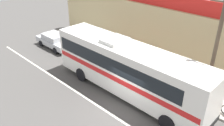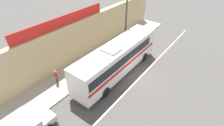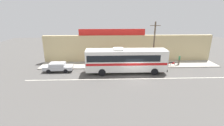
{
  "view_description": "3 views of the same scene",
  "coord_description": "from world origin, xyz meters",
  "px_view_note": "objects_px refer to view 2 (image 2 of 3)",
  "views": [
    {
      "loc": [
        7.89,
        -8.93,
        9.63
      ],
      "look_at": [
        -2.3,
        1.41,
        2.0
      ],
      "focal_mm": 37.9,
      "sensor_mm": 36.0,
      "label": 1
    },
    {
      "loc": [
        -13.49,
        -7.03,
        12.06
      ],
      "look_at": [
        -1.62,
        1.95,
        1.56
      ],
      "focal_mm": 27.55,
      "sensor_mm": 36.0,
      "label": 2
    },
    {
      "loc": [
        -4.0,
        -21.59,
        9.12
      ],
      "look_at": [
        -3.16,
        1.14,
        1.7
      ],
      "focal_mm": 26.38,
      "sensor_mm": 36.0,
      "label": 3
    }
  ],
  "objects_px": {
    "intercity_bus": "(117,58)",
    "utility_pole": "(126,23)",
    "motorcycle_orange": "(136,37)",
    "motorcycle_purple": "(130,41)",
    "pedestrian_by_curb": "(137,29)",
    "pedestrian_far_right": "(56,76)"
  },
  "relations": [
    {
      "from": "utility_pole",
      "to": "pedestrian_by_curb",
      "type": "xyz_separation_m",
      "value": [
        4.89,
        1.03,
        -2.75
      ]
    },
    {
      "from": "utility_pole",
      "to": "pedestrian_by_curb",
      "type": "distance_m",
      "value": 5.7
    },
    {
      "from": "intercity_bus",
      "to": "motorcycle_purple",
      "type": "distance_m",
      "value": 7.14
    },
    {
      "from": "intercity_bus",
      "to": "motorcycle_orange",
      "type": "distance_m",
      "value": 8.64
    },
    {
      "from": "motorcycle_orange",
      "to": "motorcycle_purple",
      "type": "relative_size",
      "value": 0.99
    },
    {
      "from": "intercity_bus",
      "to": "motorcycle_purple",
      "type": "relative_size",
      "value": 6.41
    },
    {
      "from": "intercity_bus",
      "to": "pedestrian_by_curb",
      "type": "distance_m",
      "value": 10.13
    },
    {
      "from": "pedestrian_far_right",
      "to": "pedestrian_by_curb",
      "type": "height_order",
      "value": "pedestrian_by_curb"
    },
    {
      "from": "motorcycle_orange",
      "to": "intercity_bus",
      "type": "bearing_deg",
      "value": -163.63
    },
    {
      "from": "intercity_bus",
      "to": "utility_pole",
      "type": "height_order",
      "value": "utility_pole"
    },
    {
      "from": "utility_pole",
      "to": "pedestrian_far_right",
      "type": "relative_size",
      "value": 4.36
    },
    {
      "from": "intercity_bus",
      "to": "utility_pole",
      "type": "xyz_separation_m",
      "value": [
        4.7,
        2.09,
        1.83
      ]
    },
    {
      "from": "motorcycle_purple",
      "to": "pedestrian_by_curb",
      "type": "relative_size",
      "value": 1.07
    },
    {
      "from": "intercity_bus",
      "to": "pedestrian_far_right",
      "type": "relative_size",
      "value": 7.15
    },
    {
      "from": "intercity_bus",
      "to": "pedestrian_far_right",
      "type": "bearing_deg",
      "value": 143.19
    },
    {
      "from": "utility_pole",
      "to": "motorcycle_orange",
      "type": "bearing_deg",
      "value": 5.13
    },
    {
      "from": "intercity_bus",
      "to": "motorcycle_orange",
      "type": "xyz_separation_m",
      "value": [
        8.17,
        2.4,
        -1.5
      ]
    },
    {
      "from": "motorcycle_orange",
      "to": "pedestrian_by_curb",
      "type": "xyz_separation_m",
      "value": [
        1.42,
        0.72,
        0.58
      ]
    },
    {
      "from": "motorcycle_purple",
      "to": "pedestrian_far_right",
      "type": "relative_size",
      "value": 1.12
    },
    {
      "from": "intercity_bus",
      "to": "utility_pole",
      "type": "bearing_deg",
      "value": 23.95
    },
    {
      "from": "intercity_bus",
      "to": "utility_pole",
      "type": "relative_size",
      "value": 1.64
    },
    {
      "from": "intercity_bus",
      "to": "utility_pole",
      "type": "distance_m",
      "value": 5.46
    }
  ]
}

